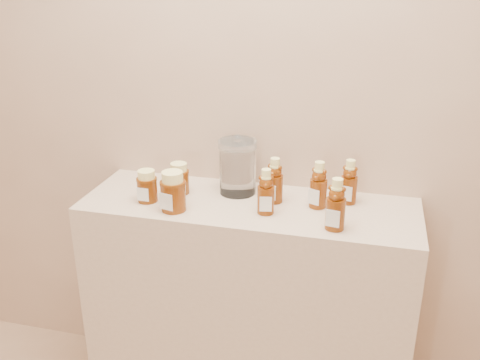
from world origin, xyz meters
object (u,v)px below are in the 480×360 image
(bear_bottle_back_left, at_px, (275,177))
(honey_jar_left, at_px, (147,186))
(bear_bottle_front_left, at_px, (266,189))
(display_table, at_px, (248,309))
(glass_canister, at_px, (238,165))

(bear_bottle_back_left, bearing_deg, honey_jar_left, -149.76)
(bear_bottle_front_left, bearing_deg, display_table, 129.30)
(display_table, bearing_deg, glass_canister, 125.69)
(display_table, distance_m, bear_bottle_front_left, 0.55)
(honey_jar_left, bearing_deg, display_table, 13.09)
(glass_canister, bearing_deg, display_table, -54.31)
(bear_bottle_front_left, xyz_separation_m, glass_canister, (-0.14, 0.15, 0.02))
(display_table, height_order, bear_bottle_front_left, bear_bottle_front_left)
(bear_bottle_back_left, height_order, bear_bottle_front_left, bear_bottle_back_left)
(display_table, distance_m, honey_jar_left, 0.63)
(display_table, relative_size, glass_canister, 5.47)
(bear_bottle_front_left, relative_size, honey_jar_left, 1.54)
(honey_jar_left, height_order, glass_canister, glass_canister)
(bear_bottle_front_left, height_order, glass_canister, glass_canister)
(bear_bottle_back_left, relative_size, glass_canister, 0.85)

